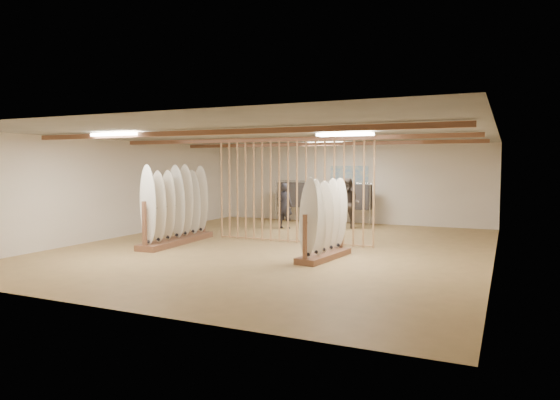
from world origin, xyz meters
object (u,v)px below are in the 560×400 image
at_px(rack_right, 324,232).
at_px(shopper_b, 348,200).
at_px(rack_left, 177,217).
at_px(clothing_rack_a, 296,195).
at_px(clothing_rack_b, 352,197).
at_px(shopper_a, 285,203).

bearing_deg(rack_right, shopper_b, 108.54).
xyz_separation_m(rack_left, clothing_rack_a, (0.99, 5.83, 0.32)).
distance_m(rack_right, clothing_rack_b, 6.49).
height_order(rack_left, clothing_rack_b, rack_left).
bearing_deg(shopper_b, shopper_a, -156.84).
relative_size(rack_right, clothing_rack_b, 1.26).
bearing_deg(rack_right, rack_left, -178.39).
bearing_deg(clothing_rack_b, shopper_a, -128.50).
bearing_deg(clothing_rack_b, clothing_rack_a, -172.36).
bearing_deg(rack_right, shopper_a, 130.79).
bearing_deg(shopper_b, rack_right, -76.18).
height_order(rack_left, shopper_b, rack_left).
distance_m(rack_left, clothing_rack_b, 6.68).
distance_m(rack_right, clothing_rack_a, 7.08).
distance_m(shopper_a, shopper_b, 2.08).
relative_size(clothing_rack_a, clothing_rack_b, 1.03).
bearing_deg(rack_left, shopper_b, 52.34).
relative_size(shopper_a, shopper_b, 0.91).
distance_m(rack_left, rack_right, 4.31).
xyz_separation_m(clothing_rack_b, shopper_b, (0.20, -1.13, -0.04)).
xyz_separation_m(shopper_a, shopper_b, (1.94, 0.73, 0.09)).
bearing_deg(shopper_a, clothing_rack_a, -79.84).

